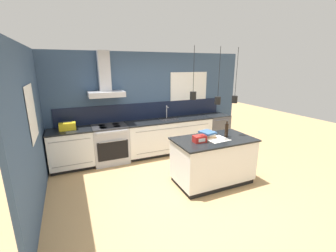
{
  "coord_description": "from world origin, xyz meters",
  "views": [
    {
      "loc": [
        -1.83,
        -3.51,
        2.28
      ],
      "look_at": [
        0.01,
        0.63,
        1.05
      ],
      "focal_mm": 24.0,
      "sensor_mm": 36.0,
      "label": 1
    }
  ],
  "objects_px": {
    "book_stack": "(208,135)",
    "yellow_toolbox": "(67,126)",
    "dishwasher": "(215,130)",
    "bottle_on_island": "(227,130)",
    "oven_range": "(111,144)",
    "red_supply_box": "(200,139)"
  },
  "relations": [
    {
      "from": "book_stack",
      "to": "yellow_toolbox",
      "type": "height_order",
      "value": "yellow_toolbox"
    },
    {
      "from": "dishwasher",
      "to": "book_stack",
      "type": "relative_size",
      "value": 2.73
    },
    {
      "from": "bottle_on_island",
      "to": "yellow_toolbox",
      "type": "relative_size",
      "value": 0.96
    },
    {
      "from": "oven_range",
      "to": "bottle_on_island",
      "type": "distance_m",
      "value": 2.73
    },
    {
      "from": "bottle_on_island",
      "to": "oven_range",
      "type": "bearing_deg",
      "value": 137.7
    },
    {
      "from": "oven_range",
      "to": "book_stack",
      "type": "distance_m",
      "value": 2.39
    },
    {
      "from": "bottle_on_island",
      "to": "dishwasher",
      "type": "bearing_deg",
      "value": 59.97
    },
    {
      "from": "book_stack",
      "to": "oven_range",
      "type": "bearing_deg",
      "value": 133.52
    },
    {
      "from": "dishwasher",
      "to": "book_stack",
      "type": "height_order",
      "value": "book_stack"
    },
    {
      "from": "book_stack",
      "to": "red_supply_box",
      "type": "bearing_deg",
      "value": -150.65
    },
    {
      "from": "bottle_on_island",
      "to": "yellow_toolbox",
      "type": "bearing_deg",
      "value": 147.89
    },
    {
      "from": "oven_range",
      "to": "yellow_toolbox",
      "type": "distance_m",
      "value": 1.04
    },
    {
      "from": "oven_range",
      "to": "book_stack",
      "type": "bearing_deg",
      "value": -46.48
    },
    {
      "from": "oven_range",
      "to": "red_supply_box",
      "type": "xyz_separation_m",
      "value": [
        1.32,
        -1.85,
        0.52
      ]
    },
    {
      "from": "oven_range",
      "to": "book_stack",
      "type": "xyz_separation_m",
      "value": [
        1.61,
        -1.69,
        0.52
      ]
    },
    {
      "from": "bottle_on_island",
      "to": "red_supply_box",
      "type": "relative_size",
      "value": 1.4
    },
    {
      "from": "oven_range",
      "to": "dishwasher",
      "type": "height_order",
      "value": "same"
    },
    {
      "from": "oven_range",
      "to": "yellow_toolbox",
      "type": "xyz_separation_m",
      "value": [
        -0.89,
        0.0,
        0.54
      ]
    },
    {
      "from": "yellow_toolbox",
      "to": "red_supply_box",
      "type": "bearing_deg",
      "value": -39.92
    },
    {
      "from": "bottle_on_island",
      "to": "book_stack",
      "type": "xyz_separation_m",
      "value": [
        -0.36,
        0.1,
        -0.07
      ]
    },
    {
      "from": "book_stack",
      "to": "red_supply_box",
      "type": "distance_m",
      "value": 0.32
    },
    {
      "from": "bottle_on_island",
      "to": "book_stack",
      "type": "distance_m",
      "value": 0.39
    }
  ]
}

